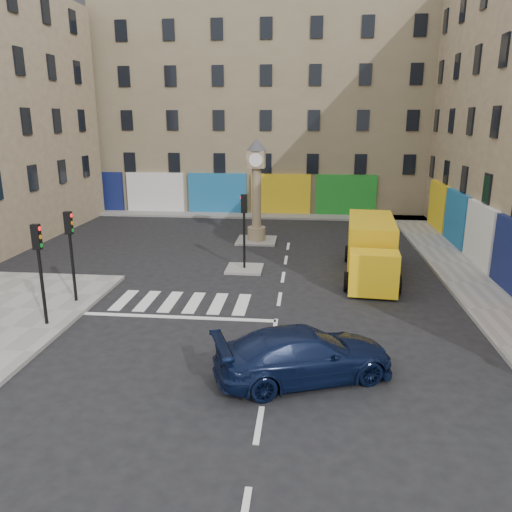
% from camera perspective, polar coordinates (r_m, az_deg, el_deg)
% --- Properties ---
extents(ground, '(120.00, 120.00, 0.00)m').
position_cam_1_polar(ground, '(17.50, 1.95, -9.51)').
color(ground, black).
rests_on(ground, ground).
extents(sidewalk_right, '(2.60, 30.00, 0.15)m').
position_cam_1_polar(sidewalk_right, '(27.91, 21.58, -0.80)').
color(sidewalk_right, gray).
rests_on(sidewalk_right, ground).
extents(sidewalk_far, '(32.00, 2.40, 0.15)m').
position_cam_1_polar(sidewalk_far, '(39.04, -1.65, 4.73)').
color(sidewalk_far, gray).
rests_on(sidewalk_far, ground).
extents(island_near, '(1.80, 1.80, 0.12)m').
position_cam_1_polar(island_near, '(25.11, -1.33, -1.47)').
color(island_near, gray).
rests_on(island_near, ground).
extents(island_far, '(2.40, 2.40, 0.12)m').
position_cam_1_polar(island_far, '(30.86, 0.06, 1.78)').
color(island_far, gray).
rests_on(island_far, ground).
extents(building_far, '(32.00, 10.00, 17.00)m').
position_cam_1_polar(building_far, '(44.12, -0.71, 16.98)').
color(building_far, '#807155').
rests_on(building_far, ground).
extents(traffic_light_left_near, '(0.28, 0.22, 3.70)m').
position_cam_1_polar(traffic_light_left_near, '(19.15, -23.55, -0.25)').
color(traffic_light_left_near, black).
rests_on(traffic_light_left_near, sidewalk_left).
extents(traffic_light_left_far, '(0.28, 0.22, 3.70)m').
position_cam_1_polar(traffic_light_left_far, '(21.19, -20.45, 1.50)').
color(traffic_light_left_far, black).
rests_on(traffic_light_left_far, sidewalk_left).
extents(traffic_light_island, '(0.28, 0.22, 3.70)m').
position_cam_1_polar(traffic_light_island, '(24.49, -1.37, 4.21)').
color(traffic_light_island, black).
rests_on(traffic_light_island, island_near).
extents(clock_pillar, '(1.20, 1.20, 6.10)m').
position_cam_1_polar(clock_pillar, '(30.21, 0.06, 8.22)').
color(clock_pillar, tan).
rests_on(clock_pillar, island_far).
extents(navy_sedan, '(5.69, 3.94, 1.53)m').
position_cam_1_polar(navy_sedan, '(14.84, 5.54, -11.12)').
color(navy_sedan, black).
rests_on(navy_sedan, ground).
extents(yellow_van, '(2.87, 7.29, 2.60)m').
position_cam_1_polar(yellow_van, '(24.77, 13.00, 0.85)').
color(yellow_van, yellow).
rests_on(yellow_van, ground).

